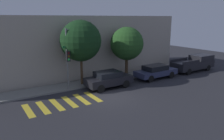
% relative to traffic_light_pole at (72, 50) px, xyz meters
% --- Properties ---
extents(ground_plane, '(60.00, 60.00, 0.00)m').
position_rel_traffic_light_pole_xyz_m(ground_plane, '(1.58, -3.37, -3.48)').
color(ground_plane, '#28282D').
extents(sidewalk, '(26.00, 2.18, 0.14)m').
position_rel_traffic_light_pole_xyz_m(sidewalk, '(1.58, 0.92, -3.41)').
color(sidewalk, slate).
rests_on(sidewalk, ground).
extents(building_row, '(26.00, 6.00, 6.38)m').
position_rel_traffic_light_pole_xyz_m(building_row, '(1.58, 5.41, -0.29)').
color(building_row, '#A89E8E').
rests_on(building_row, ground).
extents(crosswalk, '(5.43, 2.60, 0.00)m').
position_rel_traffic_light_pole_xyz_m(crosswalk, '(-1.92, -2.57, -3.48)').
color(crosswalk, gold).
rests_on(crosswalk, ground).
extents(traffic_light_pole, '(2.31, 0.56, 5.36)m').
position_rel_traffic_light_pole_xyz_m(traffic_light_pole, '(0.00, 0.00, 0.00)').
color(traffic_light_pole, slate).
rests_on(traffic_light_pole, ground).
extents(sedan_near_corner, '(4.23, 1.83, 1.52)m').
position_rel_traffic_light_pole_xyz_m(sedan_near_corner, '(2.86, -1.27, -2.67)').
color(sedan_near_corner, black).
rests_on(sedan_near_corner, ground).
extents(sedan_middle, '(4.66, 1.79, 1.41)m').
position_rel_traffic_light_pole_xyz_m(sedan_middle, '(8.64, -1.27, -2.72)').
color(sedan_middle, '#2D3351').
rests_on(sedan_middle, ground).
extents(pickup_truck, '(5.67, 2.00, 1.81)m').
position_rel_traffic_light_pole_xyz_m(pickup_truck, '(14.85, -1.27, -2.55)').
color(pickup_truck, black).
rests_on(pickup_truck, ground).
extents(tree_near_corner, '(3.70, 3.70, 6.02)m').
position_rel_traffic_light_pole_xyz_m(tree_near_corner, '(1.15, 0.67, 0.68)').
color(tree_near_corner, '#42301E').
rests_on(tree_near_corner, ground).
extents(tree_midblock, '(3.40, 3.40, 5.30)m').
position_rel_traffic_light_pole_xyz_m(tree_midblock, '(6.30, 0.67, 0.10)').
color(tree_midblock, '#42301E').
rests_on(tree_midblock, ground).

